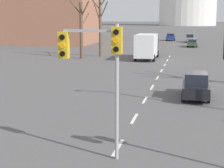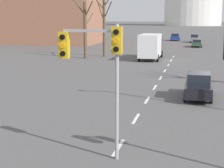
{
  "view_description": "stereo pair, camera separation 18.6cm",
  "coord_description": "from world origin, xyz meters",
  "px_view_note": "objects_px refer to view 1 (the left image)",
  "views": [
    {
      "loc": [
        2.76,
        -6.03,
        5.25
      ],
      "look_at": [
        0.04,
        6.86,
        2.87
      ],
      "focal_mm": 60.0,
      "sensor_mm": 36.0,
      "label": 1
    },
    {
      "loc": [
        2.94,
        -5.99,
        5.25
      ],
      "look_at": [
        0.04,
        6.86,
        2.87
      ],
      "focal_mm": 60.0,
      "sensor_mm": 36.0,
      "label": 2
    }
  ],
  "objects_px": {
    "sedan_mid_centre": "(171,37)",
    "sedan_far_left": "(196,85)",
    "traffic_signal_centre_tall": "(98,57)",
    "sedan_near_left": "(192,43)",
    "delivery_truck": "(147,46)",
    "sedan_near_right": "(190,38)"
  },
  "relations": [
    {
      "from": "traffic_signal_centre_tall",
      "to": "sedan_far_left",
      "type": "height_order",
      "value": "traffic_signal_centre_tall"
    },
    {
      "from": "sedan_near_left",
      "to": "sedan_mid_centre",
      "type": "xyz_separation_m",
      "value": [
        -4.7,
        16.98,
        0.09
      ]
    },
    {
      "from": "sedan_near_right",
      "to": "sedan_far_left",
      "type": "height_order",
      "value": "sedan_near_right"
    },
    {
      "from": "sedan_near_left",
      "to": "sedan_mid_centre",
      "type": "relative_size",
      "value": 1.05
    },
    {
      "from": "sedan_near_right",
      "to": "delivery_truck",
      "type": "height_order",
      "value": "delivery_truck"
    },
    {
      "from": "sedan_near_left",
      "to": "delivery_truck",
      "type": "distance_m",
      "value": 21.71
    },
    {
      "from": "traffic_signal_centre_tall",
      "to": "sedan_near_left",
      "type": "relative_size",
      "value": 1.23
    },
    {
      "from": "traffic_signal_centre_tall",
      "to": "sedan_near_left",
      "type": "bearing_deg",
      "value": 86.33
    },
    {
      "from": "sedan_near_left",
      "to": "delivery_truck",
      "type": "height_order",
      "value": "delivery_truck"
    },
    {
      "from": "sedan_near_left",
      "to": "delivery_truck",
      "type": "bearing_deg",
      "value": -104.84
    },
    {
      "from": "traffic_signal_centre_tall",
      "to": "sedan_far_left",
      "type": "bearing_deg",
      "value": 72.29
    },
    {
      "from": "sedan_near_left",
      "to": "sedan_far_left",
      "type": "height_order",
      "value": "sedan_far_left"
    },
    {
      "from": "sedan_mid_centre",
      "to": "sedan_far_left",
      "type": "distance_m",
      "value": 59.91
    },
    {
      "from": "sedan_near_left",
      "to": "sedan_mid_centre",
      "type": "distance_m",
      "value": 17.62
    },
    {
      "from": "sedan_near_left",
      "to": "sedan_mid_centre",
      "type": "bearing_deg",
      "value": 105.49
    },
    {
      "from": "sedan_mid_centre",
      "to": "sedan_far_left",
      "type": "height_order",
      "value": "sedan_far_left"
    },
    {
      "from": "sedan_near_left",
      "to": "sedan_far_left",
      "type": "bearing_deg",
      "value": -89.75
    },
    {
      "from": "delivery_truck",
      "to": "sedan_near_right",
      "type": "bearing_deg",
      "value": 81.29
    },
    {
      "from": "sedan_near_left",
      "to": "sedan_near_right",
      "type": "bearing_deg",
      "value": 92.35
    },
    {
      "from": "traffic_signal_centre_tall",
      "to": "sedan_near_right",
      "type": "xyz_separation_m",
      "value": [
        2.98,
        66.26,
        -2.95
      ]
    },
    {
      "from": "sedan_far_left",
      "to": "sedan_near_right",
      "type": "bearing_deg",
      "value": 90.72
    },
    {
      "from": "sedan_far_left",
      "to": "sedan_near_left",
      "type": "bearing_deg",
      "value": 90.25
    }
  ]
}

